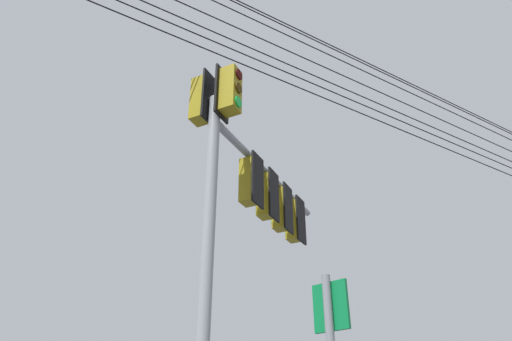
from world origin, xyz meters
The scene contains 2 objects.
signal_mast_assembly centered at (-0.59, 1.59, 5.25)m, with size 1.98×4.37×7.21m.
overhead_wire_span centered at (0.17, 1.41, 8.54)m, with size 25.75×20.46×2.12m.
Camera 1 is at (0.60, -5.97, 1.45)m, focal length 33.16 mm.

